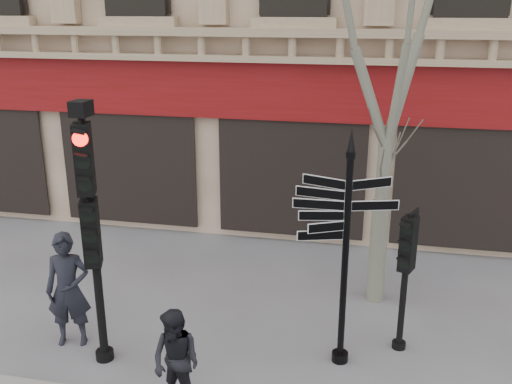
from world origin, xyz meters
TOP-DOWN VIEW (x-y plane):
  - ground at (0.00, 0.00)m, footprint 80.00×80.00m
  - fingerpost at (1.50, 0.31)m, footprint 1.74×1.74m
  - traffic_signal_main at (-2.20, -0.42)m, footprint 0.54×0.47m
  - traffic_signal_secondary at (2.43, 0.88)m, footprint 0.47×0.41m
  - plane_tree at (2.02, 2.47)m, footprint 2.93×2.93m
  - pedestrian_a at (-2.92, -0.08)m, footprint 0.82×0.64m
  - pedestrian_b at (-0.65, -1.30)m, footprint 0.89×0.79m

SIDE VIEW (x-z plane):
  - ground at x=0.00m, z-range 0.00..0.00m
  - pedestrian_b at x=-0.65m, z-range 0.00..1.53m
  - pedestrian_a at x=-2.92m, z-range 0.00..1.97m
  - traffic_signal_secondary at x=2.43m, z-range 0.46..2.80m
  - fingerpost at x=1.50m, z-range 0.65..4.43m
  - traffic_signal_main at x=-2.20m, z-range 0.55..4.70m
  - plane_tree at x=2.02m, z-range 1.57..9.35m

